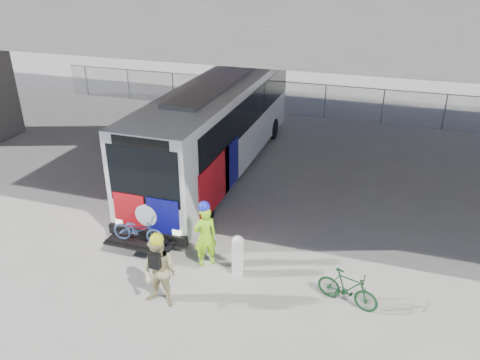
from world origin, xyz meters
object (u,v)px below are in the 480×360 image
at_px(bollard, 238,254).
at_px(cyclist_hivis, 205,235).
at_px(bus, 219,120).
at_px(bike_parked, 348,288).
at_px(cyclist_tan, 160,272).

xyz_separation_m(bollard, cyclist_hivis, (-1.01, 0.17, 0.31)).
height_order(bus, bollard, bus).
bearing_deg(bike_parked, cyclist_tan, 124.24).
distance_m(cyclist_hivis, cyclist_tan, 1.98).
bearing_deg(bollard, cyclist_tan, -128.96).
distance_m(bus, bike_parked, 9.20).
xyz_separation_m(bus, bollard, (2.97, -6.51, -1.45)).
height_order(bus, cyclist_hivis, bus).
relative_size(bus, bike_parked, 8.06).
distance_m(bus, bollard, 7.30).
bearing_deg(cyclist_tan, bollard, 54.24).
relative_size(cyclist_tan, bike_parked, 1.30).
distance_m(bollard, cyclist_hivis, 1.07).
relative_size(bus, bollard, 10.45).
bearing_deg(bollard, cyclist_hivis, 170.34).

